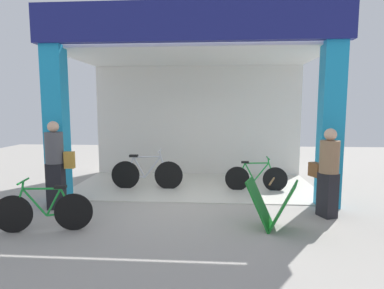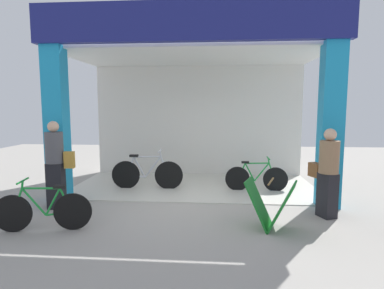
# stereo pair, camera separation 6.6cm
# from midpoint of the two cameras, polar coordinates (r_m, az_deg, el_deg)

# --- Properties ---
(ground_plane) EXTENTS (19.98, 19.98, 0.00)m
(ground_plane) POSITION_cam_midpoint_polar(r_m,az_deg,el_deg) (6.71, -0.21, -10.55)
(ground_plane) COLOR #9E9991
(ground_plane) RESTS_ON ground
(shop_facade) EXTENTS (6.19, 3.27, 4.00)m
(shop_facade) POSITION_cam_midpoint_polar(r_m,az_deg,el_deg) (7.97, 0.70, 7.86)
(shop_facade) COLOR beige
(shop_facade) RESTS_ON ground
(bicycle_inside_0) EXTENTS (1.48, 0.40, 0.81)m
(bicycle_inside_0) POSITION_cam_midpoint_polar(r_m,az_deg,el_deg) (7.73, 11.72, -5.88)
(bicycle_inside_0) COLOR black
(bicycle_inside_0) RESTS_ON ground
(bicycle_inside_1) EXTENTS (1.75, 0.48, 0.96)m
(bicycle_inside_1) POSITION_cam_midpoint_polar(r_m,az_deg,el_deg) (7.83, -7.88, -5.19)
(bicycle_inside_1) COLOR black
(bicycle_inside_1) RESTS_ON ground
(bicycle_parked_0) EXTENTS (1.52, 0.42, 0.85)m
(bicycle_parked_0) POSITION_cam_midpoint_polar(r_m,az_deg,el_deg) (5.72, -24.93, -10.72)
(bicycle_parked_0) COLOR black
(bicycle_parked_0) RESTS_ON ground
(sandwich_board_sign) EXTENTS (0.90, 0.72, 0.82)m
(sandwich_board_sign) POSITION_cam_midpoint_polar(r_m,az_deg,el_deg) (5.41, 14.25, -10.51)
(sandwich_board_sign) COLOR #197226
(sandwich_board_sign) RESTS_ON ground
(pedestrian_0) EXTENTS (0.56, 0.37, 1.73)m
(pedestrian_0) POSITION_cam_midpoint_polar(r_m,az_deg,el_deg) (6.73, -23.09, -3.18)
(pedestrian_0) COLOR black
(pedestrian_0) RESTS_ON ground
(pedestrian_1) EXTENTS (0.47, 0.69, 1.62)m
(pedestrian_1) POSITION_cam_midpoint_polar(r_m,az_deg,el_deg) (6.24, 23.48, -4.53)
(pedestrian_1) COLOR black
(pedestrian_1) RESTS_ON ground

